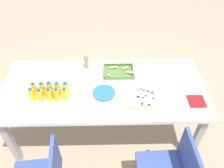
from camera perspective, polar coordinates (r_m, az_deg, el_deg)
ground_plane at (r=2.79m, az=-1.77°, el=-11.66°), size 12.00×12.00×0.00m
party_table at (r=2.27m, az=-2.14°, el=-1.92°), size 2.01×0.87×0.74m
juice_bottle_0 at (r=2.18m, az=-19.62°, el=-2.53°), size 0.05×0.05×0.14m
juice_bottle_1 at (r=2.16m, az=-17.74°, el=-2.69°), size 0.06×0.06×0.13m
juice_bottle_2 at (r=2.14m, az=-15.58°, el=-2.61°), size 0.06×0.06×0.13m
juice_bottle_3 at (r=2.12m, az=-13.83°, el=-2.56°), size 0.06×0.06×0.13m
juice_bottle_4 at (r=2.10m, az=-11.77°, el=-2.54°), size 0.05×0.05×0.14m
juice_bottle_5 at (r=2.23m, az=-19.06°, el=-1.14°), size 0.05×0.05×0.14m
juice_bottle_6 at (r=2.20m, az=-17.15°, el=-1.22°), size 0.06×0.06×0.14m
juice_bottle_7 at (r=2.18m, az=-15.43°, el=-1.11°), size 0.06×0.06×0.15m
juice_bottle_8 at (r=2.17m, az=-13.58°, el=-1.15°), size 0.06×0.06×0.15m
juice_bottle_9 at (r=2.16m, az=-11.57°, el=-1.06°), size 0.06×0.06×0.14m
fruit_pizza at (r=2.13m, az=7.35°, el=-3.03°), size 0.36×0.36×0.05m
snack_tray at (r=2.38m, az=1.83°, el=3.20°), size 0.32×0.23×0.04m
plate_stack at (r=2.15m, az=-2.05°, el=-2.26°), size 0.22×0.22×0.02m
napkin_stack at (r=2.22m, az=20.59°, el=-4.10°), size 0.15×0.15×0.01m
cardboard_tube at (r=2.40m, az=-6.48°, el=5.60°), size 0.04×0.04×0.16m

